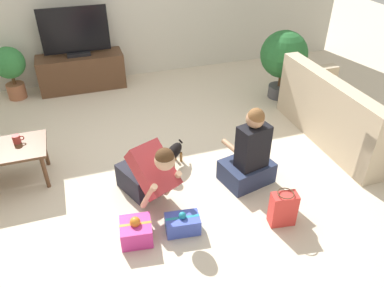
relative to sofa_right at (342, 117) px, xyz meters
The scene contains 13 objects.
ground_plane 2.46m from the sofa_right, behind, with size 16.00×16.00×0.00m, color beige.
sofa_right is the anchor object (origin of this frame).
tv_console 3.94m from the sofa_right, 139.43° to the left, with size 1.32×0.46×0.55m.
tv 3.99m from the sofa_right, 139.43° to the left, with size 1.01×0.20×0.73m.
potted_plant_back_left 4.73m from the sofa_right, 147.87° to the left, with size 0.47×0.47×0.80m.
potted_plant_corner_right 1.34m from the sofa_right, 96.60° to the left, with size 0.69×0.69×1.03m.
person_kneeling 2.61m from the sofa_right, behind, with size 0.59×0.83×0.78m.
person_sitting 1.57m from the sofa_right, 163.40° to the right, with size 0.60×0.55×0.92m.
dog 2.21m from the sofa_right, behind, with size 0.34×0.37×0.29m.
gift_box_a 2.96m from the sofa_right, 162.50° to the right, with size 0.32×0.31×0.27m.
gift_box_b 2.57m from the sofa_right, 158.98° to the right, with size 0.34×0.24×0.23m.
gift_bag_a 1.84m from the sofa_right, 142.52° to the right, with size 0.26×0.18×0.37m.
mug 3.84m from the sofa_right, behind, with size 0.12×0.08×0.09m.
Camera 1 is at (-0.65, -3.53, 2.65)m, focal length 35.00 mm.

